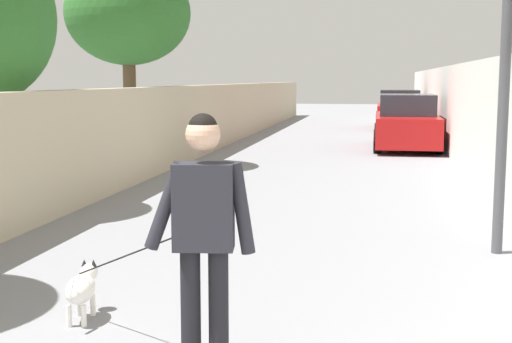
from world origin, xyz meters
The scene contains 8 objects.
ground_plane centered at (14.00, 0.00, 0.00)m, with size 80.00×80.00×0.00m, color gray.
wall_left centered at (12.00, 3.26, 0.90)m, with size 48.00×0.30×1.81m, color tan.
fence_right centered at (12.00, -3.26, 1.16)m, with size 48.00×0.30×2.32m, color silver.
tree_left_mid centered at (13.00, 4.09, 3.37)m, with size 2.73×2.73×4.52m.
person_skateboarder centered at (2.43, -0.28, 1.07)m, with size 0.27×0.72×1.68m.
dog centered at (3.44, 1.01, 0.27)m, with size 1.33×1.44×1.06m.
car_near centered at (18.43, -2.11, 0.72)m, with size 4.34×1.80×1.54m.
car_far centered at (26.59, -2.11, 0.71)m, with size 4.04×1.80×1.54m.
Camera 1 is at (-1.79, -1.36, 1.97)m, focal length 49.09 mm.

